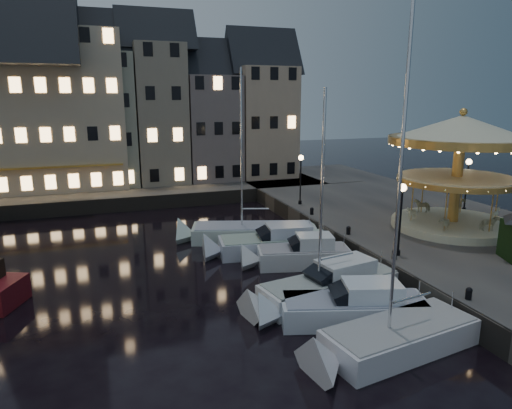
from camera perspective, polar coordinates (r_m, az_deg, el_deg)
name	(u,v)px	position (r m, az deg, el deg)	size (l,w,h in m)	color
ground	(289,301)	(23.86, 4.12, -11.93)	(160.00, 160.00, 0.00)	black
quay_east	(434,231)	(35.60, 21.34, -3.11)	(16.00, 56.00, 1.30)	#474442
quay_north	(108,193)	(48.73, -18.00, 1.41)	(44.00, 12.00, 1.30)	#474442
quaywall_e	(336,242)	(31.14, 9.98, -4.68)	(0.15, 44.00, 1.30)	#47423A
quaywall_n	(133,204)	(42.93, -15.12, 0.06)	(48.00, 0.15, 1.30)	#47423A
streetlamp_b	(401,209)	(26.84, 17.68, -0.56)	(0.44, 0.44, 4.17)	black
streetlamp_c	(301,172)	(38.26, 5.61, 4.02)	(0.44, 0.44, 4.17)	black
streetlamp_d	(467,177)	(39.32, 24.91, 3.09)	(0.44, 0.44, 4.17)	black
bollard_a	(469,293)	(22.89, 25.06, -9.98)	(0.30, 0.30, 0.57)	black
bollard_b	(394,254)	(26.77, 16.91, -5.93)	(0.30, 0.30, 0.57)	black
bollard_c	(348,230)	(30.74, 11.48, -3.13)	(0.30, 0.30, 0.57)	black
bollard_d	(312,211)	(35.40, 6.99, -0.77)	(0.30, 0.30, 0.57)	black
townhouse_nb	(37,117)	(50.11, -25.72, 9.88)	(6.16, 8.00, 13.80)	gray
townhouse_nc	(102,111)	(49.81, -18.75, 11.05)	(6.82, 8.00, 14.80)	gray
townhouse_nd	(159,105)	(50.20, -12.08, 12.03)	(5.50, 8.00, 15.80)	gray
townhouse_ne	(209,119)	(51.23, -5.84, 10.59)	(6.16, 8.00, 12.80)	slate
townhouse_nf	(261,114)	(52.93, 0.65, 11.29)	(6.82, 8.00, 13.80)	tan
hotel_corner	(36,101)	(50.07, -25.84, 11.59)	(17.60, 9.00, 16.80)	#C5B194
motorboat_a	(390,341)	(19.99, 16.36, -16.06)	(7.77, 3.57, 12.86)	silver
motorboat_b	(345,309)	(21.92, 11.01, -12.70)	(7.76, 4.22, 2.15)	silver
motorboat_c	(324,288)	(23.90, 8.54, -10.23)	(8.77, 3.64, 11.60)	silver
motorboat_d	(297,256)	(28.30, 5.12, -6.41)	(6.71, 3.53, 2.15)	silver
motorboat_e	(269,244)	(30.27, 1.68, -5.01)	(8.51, 3.51, 2.15)	#B6BBCB
motorboat_f	(246,233)	(33.04, -1.25, -3.63)	(9.86, 5.34, 13.20)	silver
carousel	(460,151)	(33.48, 24.11, 6.18)	(9.32, 9.32, 8.15)	beige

